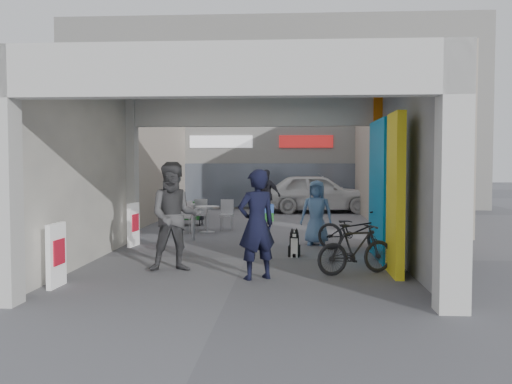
# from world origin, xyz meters

# --- Properties ---
(ground) EXTENTS (90.00, 90.00, 0.00)m
(ground) POSITION_xyz_m (0.00, 0.00, 0.00)
(ground) COLOR #5E5E64
(ground) RESTS_ON ground
(arcade_canopy) EXTENTS (6.40, 6.45, 6.40)m
(arcade_canopy) POSITION_xyz_m (0.54, -0.82, 2.30)
(arcade_canopy) COLOR beige
(arcade_canopy) RESTS_ON ground
(far_building) EXTENTS (18.00, 4.08, 8.00)m
(far_building) POSITION_xyz_m (-0.00, 13.99, 3.99)
(far_building) COLOR silver
(far_building) RESTS_ON ground
(plaza_bldg_left) EXTENTS (2.00, 9.00, 5.00)m
(plaza_bldg_left) POSITION_xyz_m (-4.50, 7.50, 2.50)
(plaza_bldg_left) COLOR #A89B8B
(plaza_bldg_left) RESTS_ON ground
(plaza_bldg_right) EXTENTS (2.00, 9.00, 5.00)m
(plaza_bldg_right) POSITION_xyz_m (4.50, 7.50, 2.50)
(plaza_bldg_right) COLOR #A89B8B
(plaza_bldg_right) RESTS_ON ground
(bollard_left) EXTENTS (0.09, 0.09, 0.90)m
(bollard_left) POSITION_xyz_m (-1.53, 2.53, 0.45)
(bollard_left) COLOR #999BA1
(bollard_left) RESTS_ON ground
(bollard_center) EXTENTS (0.09, 0.09, 0.82)m
(bollard_center) POSITION_xyz_m (0.01, 2.39, 0.41)
(bollard_center) COLOR #999BA1
(bollard_center) RESTS_ON ground
(bollard_right) EXTENTS (0.09, 0.09, 0.93)m
(bollard_right) POSITION_xyz_m (1.51, 2.32, 0.47)
(bollard_right) COLOR #999BA1
(bollard_right) RESTS_ON ground
(advert_board_near) EXTENTS (0.12, 0.55, 1.00)m
(advert_board_near) POSITION_xyz_m (-2.75, -2.87, 0.51)
(advert_board_near) COLOR white
(advert_board_near) RESTS_ON ground
(advert_board_far) EXTENTS (0.15, 0.56, 1.00)m
(advert_board_far) POSITION_xyz_m (-2.75, 1.48, 0.51)
(advert_board_far) COLOR white
(advert_board_far) RESTS_ON ground
(cafe_set) EXTENTS (1.45, 1.17, 0.88)m
(cafe_set) POSITION_xyz_m (-1.54, 4.46, 0.31)
(cafe_set) COLOR #B1B1B6
(cafe_set) RESTS_ON ground
(produce_stand) EXTENTS (1.09, 0.59, 0.72)m
(produce_stand) POSITION_xyz_m (-2.34, 5.95, 0.29)
(produce_stand) COLOR black
(produce_stand) RESTS_ON ground
(crate_stack) EXTENTS (0.51, 0.42, 0.56)m
(crate_stack) POSITION_xyz_m (0.08, 7.32, 0.28)
(crate_stack) COLOR #18561C
(crate_stack) RESTS_ON ground
(border_collie) EXTENTS (0.22, 0.44, 0.61)m
(border_collie) POSITION_xyz_m (0.98, 0.22, 0.24)
(border_collie) COLOR black
(border_collie) RESTS_ON ground
(man_with_dog) EXTENTS (0.80, 0.71, 1.83)m
(man_with_dog) POSITION_xyz_m (0.34, -2.07, 0.92)
(man_with_dog) COLOR black
(man_with_dog) RESTS_ON ground
(man_back_turned) EXTENTS (1.10, 0.95, 1.96)m
(man_back_turned) POSITION_xyz_m (-1.17, -1.44, 0.98)
(man_back_turned) COLOR #434346
(man_back_turned) RESTS_ON ground
(man_elderly) EXTENTS (0.82, 0.61, 1.53)m
(man_elderly) POSITION_xyz_m (1.51, 1.97, 0.76)
(man_elderly) COLOR #5D83B5
(man_elderly) RESTS_ON ground
(man_crates) EXTENTS (1.09, 0.80, 1.72)m
(man_crates) POSITION_xyz_m (0.09, 7.26, 0.86)
(man_crates) COLOR black
(man_crates) RESTS_ON ground
(bicycle_front) EXTENTS (1.84, 1.38, 0.93)m
(bicycle_front) POSITION_xyz_m (2.30, 0.97, 0.46)
(bicycle_front) COLOR black
(bicycle_front) RESTS_ON ground
(bicycle_rear) EXTENTS (1.52, 0.97, 0.89)m
(bicycle_rear) POSITION_xyz_m (2.04, -1.54, 0.44)
(bicycle_rear) COLOR black
(bicycle_rear) RESTS_ON ground
(white_van) EXTENTS (4.62, 2.23, 1.52)m
(white_van) POSITION_xyz_m (1.90, 10.77, 0.76)
(white_van) COLOR white
(white_van) RESTS_ON ground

